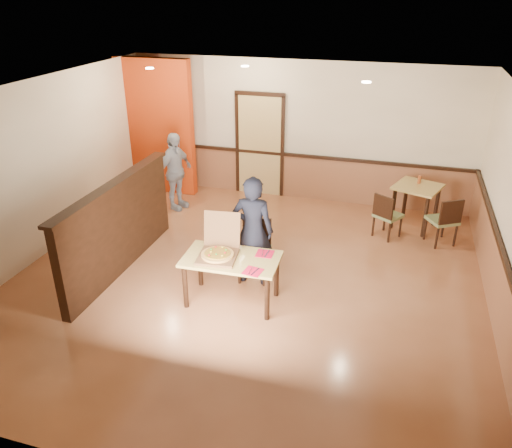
# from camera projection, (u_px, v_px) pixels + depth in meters

# --- Properties ---
(floor) EXTENTS (7.00, 7.00, 0.00)m
(floor) POSITION_uv_depth(u_px,v_px,m) (247.00, 280.00, 7.63)
(floor) COLOR #B36E45
(floor) RESTS_ON ground
(ceiling) EXTENTS (7.00, 7.00, 0.00)m
(ceiling) POSITION_uv_depth(u_px,v_px,m) (245.00, 95.00, 6.41)
(ceiling) COLOR black
(ceiling) RESTS_ON wall_back
(wall_back) EXTENTS (7.00, 0.00, 7.00)m
(wall_back) POSITION_uv_depth(u_px,v_px,m) (298.00, 132.00, 10.04)
(wall_back) COLOR #FFEEC7
(wall_back) RESTS_ON floor
(wall_left) EXTENTS (0.00, 7.00, 7.00)m
(wall_left) POSITION_uv_depth(u_px,v_px,m) (36.00, 171.00, 7.91)
(wall_left) COLOR #FFEEC7
(wall_left) RESTS_ON floor
(wainscot_back) EXTENTS (7.00, 0.04, 0.90)m
(wainscot_back) POSITION_uv_depth(u_px,v_px,m) (297.00, 177.00, 10.43)
(wainscot_back) COLOR #955D3B
(wainscot_back) RESTS_ON floor
(chair_rail_back) EXTENTS (7.00, 0.06, 0.06)m
(chair_rail_back) POSITION_uv_depth(u_px,v_px,m) (297.00, 155.00, 10.21)
(chair_rail_back) COLOR black
(chair_rail_back) RESTS_ON wall_back
(wainscot_right) EXTENTS (0.04, 7.00, 0.90)m
(wainscot_right) POSITION_uv_depth(u_px,v_px,m) (499.00, 291.00, 6.55)
(wainscot_right) COLOR #955D3B
(wainscot_right) RESTS_ON floor
(chair_rail_right) EXTENTS (0.06, 7.00, 0.06)m
(chair_rail_right) POSITION_uv_depth(u_px,v_px,m) (505.00, 260.00, 6.35)
(chair_rail_right) COLOR black
(chair_rail_right) RESTS_ON wall_right
(back_door) EXTENTS (0.90, 0.06, 2.10)m
(back_door) POSITION_uv_depth(u_px,v_px,m) (260.00, 146.00, 10.36)
(back_door) COLOR #D8B86F
(back_door) RESTS_ON wall_back
(booth_partition) EXTENTS (0.20, 3.10, 1.44)m
(booth_partition) POSITION_uv_depth(u_px,v_px,m) (119.00, 226.00, 7.65)
(booth_partition) COLOR black
(booth_partition) RESTS_ON floor
(red_accent_panel) EXTENTS (1.60, 0.20, 2.78)m
(red_accent_panel) POSITION_uv_depth(u_px,v_px,m) (157.00, 127.00, 10.35)
(red_accent_panel) COLOR #B3330C
(red_accent_panel) RESTS_ON floor
(spot_a) EXTENTS (0.14, 0.14, 0.02)m
(spot_a) POSITION_uv_depth(u_px,v_px,m) (150.00, 68.00, 8.56)
(spot_a) COLOR #FFDAB2
(spot_a) RESTS_ON ceiling
(spot_b) EXTENTS (0.14, 0.14, 0.02)m
(spot_b) POSITION_uv_depth(u_px,v_px,m) (245.00, 66.00, 8.78)
(spot_b) COLOR #FFDAB2
(spot_b) RESTS_ON ceiling
(spot_c) EXTENTS (0.14, 0.14, 0.02)m
(spot_c) POSITION_uv_depth(u_px,v_px,m) (366.00, 82.00, 7.36)
(spot_c) COLOR #FFDAB2
(spot_c) RESTS_ON ceiling
(main_table) EXTENTS (1.34, 0.80, 0.71)m
(main_table) POSITION_uv_depth(u_px,v_px,m) (231.00, 264.00, 6.87)
(main_table) COLOR tan
(main_table) RESTS_ON floor
(diner_chair) EXTENTS (0.50, 0.50, 0.93)m
(diner_chair) POSITION_uv_depth(u_px,v_px,m) (255.00, 247.00, 7.53)
(diner_chair) COLOR olive
(diner_chair) RESTS_ON floor
(side_chair_left) EXTENTS (0.56, 0.56, 0.83)m
(side_chair_left) POSITION_uv_depth(u_px,v_px,m) (386.00, 214.00, 8.73)
(side_chair_left) COLOR olive
(side_chair_left) RESTS_ON floor
(side_chair_right) EXTENTS (0.60, 0.60, 0.88)m
(side_chair_right) POSITION_uv_depth(u_px,v_px,m) (445.00, 219.00, 8.47)
(side_chair_right) COLOR olive
(side_chair_right) RESTS_ON floor
(side_table) EXTENTS (0.97, 0.97, 0.81)m
(side_table) POSITION_uv_depth(u_px,v_px,m) (417.00, 195.00, 9.05)
(side_table) COLOR tan
(side_table) RESTS_ON floor
(diner) EXTENTS (0.64, 0.44, 1.69)m
(diner) POSITION_uv_depth(u_px,v_px,m) (253.00, 231.00, 7.25)
(diner) COLOR black
(diner) RESTS_ON floor
(passerby) EXTENTS (0.62, 0.98, 1.55)m
(passerby) POSITION_uv_depth(u_px,v_px,m) (175.00, 172.00, 9.76)
(passerby) COLOR #9B9DA4
(passerby) RESTS_ON floor
(pizza_box) EXTENTS (0.58, 0.67, 0.55)m
(pizza_box) POSITION_uv_depth(u_px,v_px,m) (218.00, 251.00, 6.84)
(pizza_box) COLOR brown
(pizza_box) RESTS_ON main_table
(pizza) EXTENTS (0.52, 0.52, 0.03)m
(pizza) POSITION_uv_depth(u_px,v_px,m) (217.00, 254.00, 6.80)
(pizza) COLOR gold
(pizza) RESTS_ON pizza_box
(napkin_near) EXTENTS (0.26, 0.26, 0.01)m
(napkin_near) POSITION_uv_depth(u_px,v_px,m) (253.00, 271.00, 6.49)
(napkin_near) COLOR red
(napkin_near) RESTS_ON main_table
(napkin_far) EXTENTS (0.25, 0.25, 0.01)m
(napkin_far) POSITION_uv_depth(u_px,v_px,m) (265.00, 254.00, 6.92)
(napkin_far) COLOR red
(napkin_far) RESTS_ON main_table
(condiment) EXTENTS (0.06, 0.06, 0.15)m
(condiment) POSITION_uv_depth(u_px,v_px,m) (419.00, 179.00, 9.05)
(condiment) COLOR #9B441C
(condiment) RESTS_ON side_table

